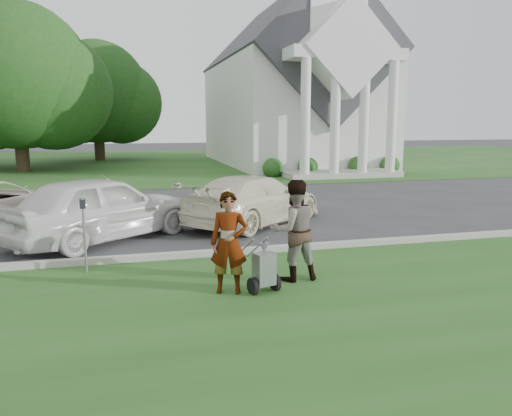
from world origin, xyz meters
name	(u,v)px	position (x,y,z in m)	size (l,w,h in m)	color
ground	(236,262)	(0.00, 0.00, 0.00)	(120.00, 120.00, 0.00)	#333335
grass_strip	(278,314)	(0.00, -3.00, 0.01)	(80.00, 7.00, 0.01)	#234B19
church_lawn	(156,162)	(0.00, 27.00, 0.01)	(80.00, 30.00, 0.01)	#234B19
curb	(231,252)	(0.00, 0.55, 0.07)	(80.00, 0.18, 0.15)	#9E9E93
church	(291,76)	(9.00, 23.11, 5.94)	(9.19, 19.00, 24.10)	white
tree_left	(16,83)	(-8.01, 21.99, 5.11)	(10.63, 8.40, 9.71)	#332316
tree_back	(97,97)	(-4.01, 29.99, 4.73)	(9.61, 7.60, 8.89)	#332316
striping_cart	(264,270)	(0.05, -1.99, 0.41)	(0.68, 1.10, 0.95)	black
person_left	(229,244)	(-0.53, -1.85, 0.88)	(0.64, 0.42, 1.75)	#999999
person_right	(294,231)	(0.77, -1.45, 0.94)	(0.91, 0.71, 1.87)	#999999
parking_meter_near	(84,226)	(-3.00, -0.02, 0.94)	(0.11, 0.10, 1.49)	gray
car_b	(101,208)	(-2.80, 2.75, 0.82)	(1.95, 4.84, 1.65)	white
car_c	(254,200)	(1.37, 3.76, 0.71)	(1.98, 4.88, 1.42)	#ECE9C8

